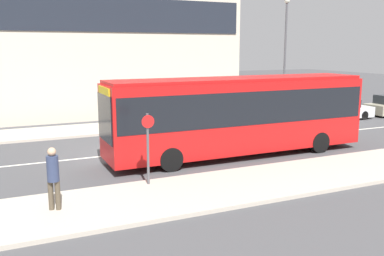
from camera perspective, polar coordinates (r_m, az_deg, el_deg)
ground_plane at (r=19.75m, az=-8.77°, el=-3.43°), size 120.00×120.00×0.00m
sidewalk_near at (r=14.05m, az=-1.70°, el=-8.87°), size 44.00×3.50×0.13m
sidewalk_far at (r=25.67m, az=-12.59°, el=-0.15°), size 44.00×3.50×0.13m
lane_centerline at (r=19.74m, az=-8.77°, el=-3.42°), size 41.80×0.16×0.01m
city_bus at (r=18.97m, az=6.24°, el=2.22°), size 11.92×2.46×3.49m
parked_car_0 at (r=30.40m, az=18.99°, el=2.26°), size 4.64×1.79×1.34m
pedestrian_near_stop at (r=12.93m, az=-18.03°, el=-5.90°), size 0.34×0.34×1.85m
bus_stop_sign at (r=14.58m, az=-5.90°, el=-2.01°), size 0.44×0.12×2.46m
street_lamp at (r=29.48m, az=12.33°, el=10.54°), size 0.36×0.36×7.83m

